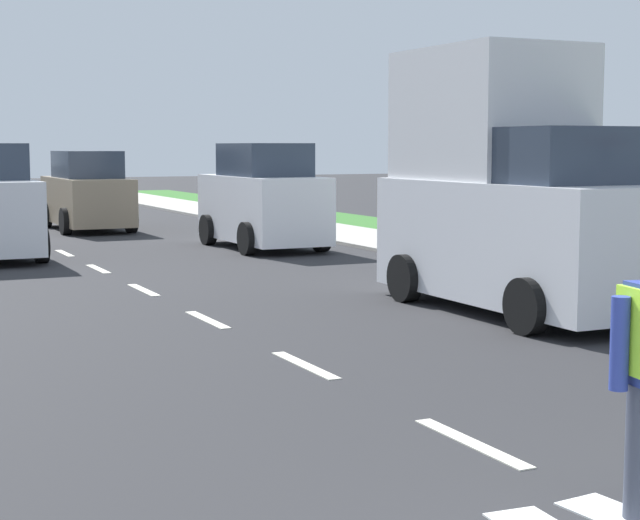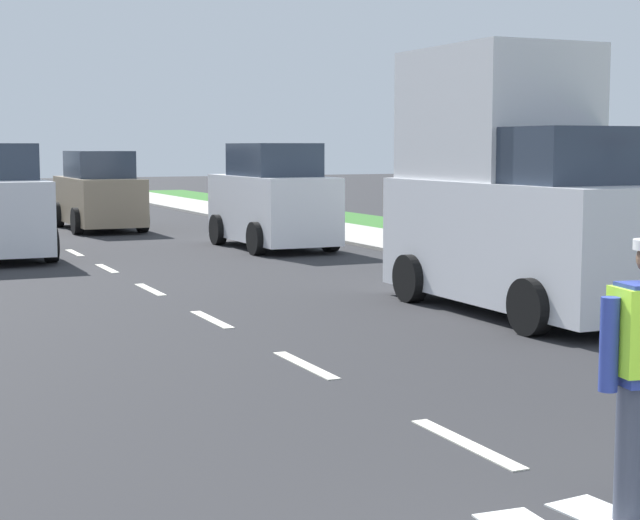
{
  "view_description": "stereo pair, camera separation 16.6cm",
  "coord_description": "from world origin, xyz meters",
  "px_view_note": "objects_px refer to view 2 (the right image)",
  "views": [
    {
      "loc": [
        -4.19,
        -3.53,
        2.2
      ],
      "look_at": [
        0.04,
        5.43,
        1.1
      ],
      "focal_mm": 57.42,
      "sensor_mm": 36.0,
      "label": 1
    },
    {
      "loc": [
        -4.04,
        -3.6,
        2.2
      ],
      "look_at": [
        0.04,
        5.43,
        1.1
      ],
      "focal_mm": 57.42,
      "sensor_mm": 36.0,
      "label": 2
    }
  ],
  "objects_px": {
    "delivery_truck": "(519,191)",
    "car_outgoing_far": "(99,193)",
    "car_parked_far": "(272,200)",
    "lane_direction_sign": "(556,131)"
  },
  "relations": [
    {
      "from": "delivery_truck",
      "to": "car_outgoing_far",
      "type": "xyz_separation_m",
      "value": [
        -2.26,
        15.7,
        -0.64
      ]
    },
    {
      "from": "car_outgoing_far",
      "to": "delivery_truck",
      "type": "bearing_deg",
      "value": -81.8
    },
    {
      "from": "delivery_truck",
      "to": "car_outgoing_far",
      "type": "bearing_deg",
      "value": 98.2
    },
    {
      "from": "car_outgoing_far",
      "to": "car_parked_far",
      "type": "xyz_separation_m",
      "value": [
        2.36,
        -6.49,
        0.09
      ]
    },
    {
      "from": "delivery_truck",
      "to": "lane_direction_sign",
      "type": "bearing_deg",
      "value": -64.01
    },
    {
      "from": "car_outgoing_far",
      "to": "car_parked_far",
      "type": "height_order",
      "value": "car_parked_far"
    },
    {
      "from": "car_parked_far",
      "to": "delivery_truck",
      "type": "bearing_deg",
      "value": -90.64
    },
    {
      "from": "car_outgoing_far",
      "to": "car_parked_far",
      "type": "relative_size",
      "value": 1.07
    },
    {
      "from": "delivery_truck",
      "to": "car_parked_far",
      "type": "relative_size",
      "value": 1.17
    },
    {
      "from": "lane_direction_sign",
      "to": "delivery_truck",
      "type": "distance_m",
      "value": 0.95
    }
  ]
}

